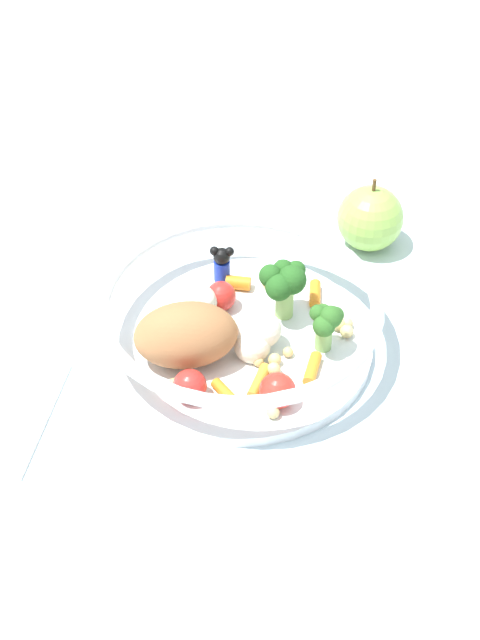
% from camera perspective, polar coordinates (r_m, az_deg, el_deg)
% --- Properties ---
extents(ground_plane, '(2.40, 2.40, 0.00)m').
position_cam_1_polar(ground_plane, '(0.77, -0.82, -2.25)').
color(ground_plane, silver).
extents(food_container, '(0.24, 0.24, 0.07)m').
position_cam_1_polar(food_container, '(0.75, -0.53, -0.11)').
color(food_container, white).
rests_on(food_container, ground_plane).
extents(loose_apple, '(0.06, 0.06, 0.08)m').
position_cam_1_polar(loose_apple, '(0.88, 8.40, 6.51)').
color(loose_apple, '#8CB74C').
rests_on(loose_apple, ground_plane).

